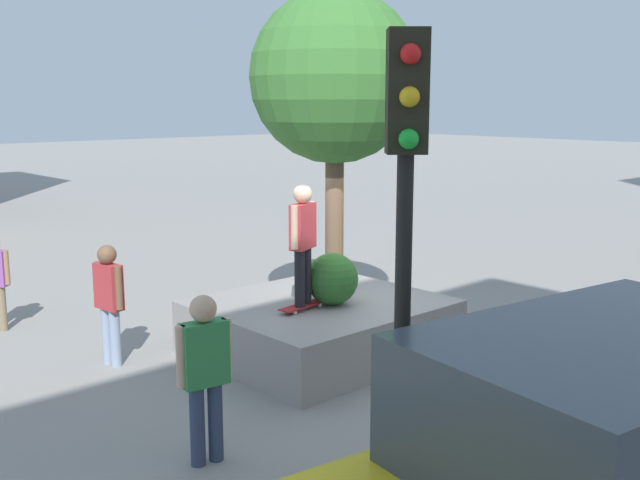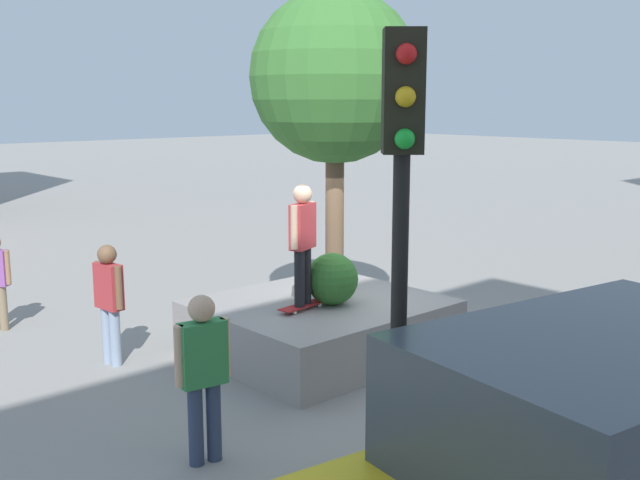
{
  "view_description": "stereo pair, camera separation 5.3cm",
  "coord_description": "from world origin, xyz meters",
  "px_view_note": "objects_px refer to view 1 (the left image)",
  "views": [
    {
      "loc": [
        7.68,
        7.4,
        3.61
      ],
      "look_at": [
        0.58,
        -0.35,
        1.67
      ],
      "focal_mm": 41.91,
      "sensor_mm": 36.0,
      "label": 1
    },
    {
      "loc": [
        7.64,
        7.43,
        3.61
      ],
      "look_at": [
        0.58,
        -0.35,
        1.67
      ],
      "focal_mm": 41.91,
      "sensor_mm": 36.0,
      "label": 2
    }
  ],
  "objects_px": {
    "pedestrian_crossing": "(109,296)",
    "skateboarder": "(303,236)",
    "skateboard": "(303,306)",
    "traffic_light_corner": "(405,216)",
    "plaza_tree": "(335,79)",
    "bystander_watching": "(205,368)",
    "planter_ledge": "(320,326)"
  },
  "relations": [
    {
      "from": "planter_ledge",
      "to": "traffic_light_corner",
      "type": "bearing_deg",
      "value": 54.01
    },
    {
      "from": "planter_ledge",
      "to": "skateboard",
      "type": "bearing_deg",
      "value": 21.36
    },
    {
      "from": "skateboarder",
      "to": "pedestrian_crossing",
      "type": "height_order",
      "value": "skateboarder"
    },
    {
      "from": "plaza_tree",
      "to": "traffic_light_corner",
      "type": "relative_size",
      "value": 1.09
    },
    {
      "from": "skateboarder",
      "to": "planter_ledge",
      "type": "bearing_deg",
      "value": -158.64
    },
    {
      "from": "plaza_tree",
      "to": "traffic_light_corner",
      "type": "bearing_deg",
      "value": 51.19
    },
    {
      "from": "bystander_watching",
      "to": "skateboard",
      "type": "bearing_deg",
      "value": -149.57
    },
    {
      "from": "pedestrian_crossing",
      "to": "skateboarder",
      "type": "bearing_deg",
      "value": 139.28
    },
    {
      "from": "bystander_watching",
      "to": "pedestrian_crossing",
      "type": "height_order",
      "value": "bystander_watching"
    },
    {
      "from": "skateboarder",
      "to": "skateboard",
      "type": "bearing_deg",
      "value": -165.96
    },
    {
      "from": "planter_ledge",
      "to": "traffic_light_corner",
      "type": "height_order",
      "value": "traffic_light_corner"
    },
    {
      "from": "plaza_tree",
      "to": "skateboard",
      "type": "bearing_deg",
      "value": 26.12
    },
    {
      "from": "skateboard",
      "to": "bystander_watching",
      "type": "distance_m",
      "value": 3.11
    },
    {
      "from": "skateboard",
      "to": "pedestrian_crossing",
      "type": "bearing_deg",
      "value": -40.72
    },
    {
      "from": "skateboard",
      "to": "bystander_watching",
      "type": "height_order",
      "value": "bystander_watching"
    },
    {
      "from": "traffic_light_corner",
      "to": "pedestrian_crossing",
      "type": "xyz_separation_m",
      "value": [
        -0.61,
        -5.85,
        -1.84
      ]
    },
    {
      "from": "planter_ledge",
      "to": "plaza_tree",
      "type": "bearing_deg",
      "value": -150.33
    },
    {
      "from": "bystander_watching",
      "to": "planter_ledge",
      "type": "bearing_deg",
      "value": -150.9
    },
    {
      "from": "planter_ledge",
      "to": "bystander_watching",
      "type": "distance_m",
      "value": 3.68
    },
    {
      "from": "plaza_tree",
      "to": "pedestrian_crossing",
      "type": "distance_m",
      "value": 4.48
    },
    {
      "from": "bystander_watching",
      "to": "pedestrian_crossing",
      "type": "xyz_separation_m",
      "value": [
        -0.65,
        -3.31,
        -0.03
      ]
    },
    {
      "from": "plaza_tree",
      "to": "pedestrian_crossing",
      "type": "bearing_deg",
      "value": -20.85
    },
    {
      "from": "planter_ledge",
      "to": "pedestrian_crossing",
      "type": "height_order",
      "value": "pedestrian_crossing"
    },
    {
      "from": "skateboarder",
      "to": "bystander_watching",
      "type": "distance_m",
      "value": 3.2
    },
    {
      "from": "skateboard",
      "to": "bystander_watching",
      "type": "bearing_deg",
      "value": 30.43
    },
    {
      "from": "traffic_light_corner",
      "to": "pedestrian_crossing",
      "type": "distance_m",
      "value": 6.16
    },
    {
      "from": "skateboarder",
      "to": "traffic_light_corner",
      "type": "xyz_separation_m",
      "value": [
        2.63,
        4.11,
        1.01
      ]
    },
    {
      "from": "plaza_tree",
      "to": "skateboarder",
      "type": "height_order",
      "value": "plaza_tree"
    },
    {
      "from": "skateboard",
      "to": "traffic_light_corner",
      "type": "distance_m",
      "value": 5.27
    },
    {
      "from": "plaza_tree",
      "to": "skateboarder",
      "type": "distance_m",
      "value": 2.48
    },
    {
      "from": "plaza_tree",
      "to": "traffic_light_corner",
      "type": "xyz_separation_m",
      "value": [
        3.74,
        4.66,
        -1.13
      ]
    },
    {
      "from": "planter_ledge",
      "to": "skateboard",
      "type": "xyz_separation_m",
      "value": [
        0.5,
        0.19,
        0.44
      ]
    }
  ]
}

